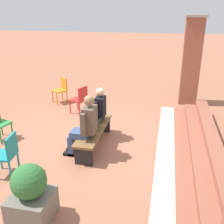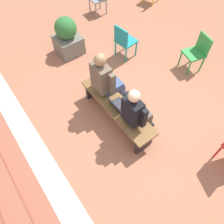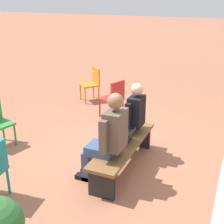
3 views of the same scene
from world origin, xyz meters
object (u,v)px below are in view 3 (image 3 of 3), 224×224
(laptop, at_px, (125,139))
(plastic_chair_mid_courtyard, at_px, (114,97))
(plastic_chair_foreground, at_px, (92,82))
(person_student, at_px, (130,117))
(bench, at_px, (123,148))
(person_adult, at_px, (108,137))

(laptop, bearing_deg, plastic_chair_mid_courtyard, -152.30)
(plastic_chair_foreground, bearing_deg, person_student, 38.92)
(plastic_chair_mid_courtyard, bearing_deg, plastic_chair_foreground, -131.86)
(bench, distance_m, laptop, 0.15)
(person_adult, bearing_deg, laptop, 169.92)
(bench, bearing_deg, plastic_chair_foreground, -145.05)
(plastic_chair_foreground, relative_size, plastic_chair_mid_courtyard, 1.00)
(plastic_chair_foreground, xyz_separation_m, plastic_chair_mid_courtyard, (0.86, 0.96, 0.00))
(plastic_chair_mid_courtyard, bearing_deg, person_adult, 21.12)
(person_adult, bearing_deg, plastic_chair_mid_courtyard, -158.88)
(plastic_chair_foreground, bearing_deg, bench, 34.95)
(person_adult, bearing_deg, person_student, 179.63)
(bench, relative_size, plastic_chair_mid_courtyard, 2.14)
(person_student, relative_size, plastic_chair_foreground, 1.53)
(laptop, xyz_separation_m, plastic_chair_mid_courtyard, (-1.86, -0.98, -0.02))
(bench, height_order, person_adult, person_adult)
(bench, xyz_separation_m, person_student, (-0.45, -0.06, 0.34))
(person_student, distance_m, plastic_chair_foreground, 2.96)
(laptop, distance_m, plastic_chair_foreground, 3.33)
(person_student, bearing_deg, plastic_chair_foreground, -141.08)
(plastic_chair_mid_courtyard, bearing_deg, laptop, 27.70)
(plastic_chair_mid_courtyard, bearing_deg, bench, 27.03)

